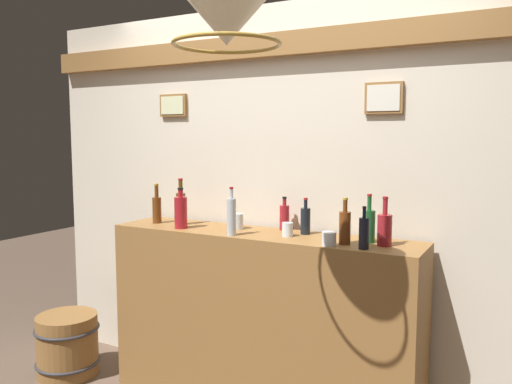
% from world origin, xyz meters
% --- Properties ---
extents(panelled_rear_partition, '(3.67, 0.15, 2.47)m').
position_xyz_m(panelled_rear_partition, '(-0.00, 1.10, 1.30)').
color(panelled_rear_partition, beige).
rests_on(panelled_rear_partition, ground).
extents(bar_shelf_unit, '(1.92, 0.41, 1.08)m').
position_xyz_m(bar_shelf_unit, '(0.00, 0.82, 0.54)').
color(bar_shelf_unit, olive).
rests_on(bar_shelf_unit, ground).
extents(liquor_bottle_gin, '(0.06, 0.06, 0.21)m').
position_xyz_m(liquor_bottle_gin, '(0.25, 0.91, 1.16)').
color(liquor_bottle_gin, black).
rests_on(liquor_bottle_gin, bar_shelf_unit).
extents(liquor_bottle_rum, '(0.05, 0.05, 0.28)m').
position_xyz_m(liquor_bottle_rum, '(-0.11, 0.67, 1.19)').
color(liquor_bottle_rum, '#B4BCC3').
rests_on(liquor_bottle_rum, bar_shelf_unit).
extents(liquor_bottle_scotch, '(0.08, 0.08, 0.26)m').
position_xyz_m(liquor_bottle_scotch, '(-0.51, 0.72, 1.18)').
color(liquor_bottle_scotch, maroon).
rests_on(liquor_bottle_scotch, bar_shelf_unit).
extents(liquor_bottle_amaro, '(0.08, 0.08, 0.26)m').
position_xyz_m(liquor_bottle_amaro, '(0.75, 0.81, 1.17)').
color(liquor_bottle_amaro, maroon).
rests_on(liquor_bottle_amaro, bar_shelf_unit).
extents(liquor_bottle_brandy, '(0.06, 0.06, 0.25)m').
position_xyz_m(liquor_bottle_brandy, '(0.55, 0.74, 1.17)').
color(liquor_bottle_brandy, brown).
rests_on(liquor_bottle_brandy, bar_shelf_unit).
extents(liquor_bottle_whiskey, '(0.06, 0.06, 0.26)m').
position_xyz_m(liquor_bottle_whiskey, '(-0.77, 0.80, 1.18)').
color(liquor_bottle_whiskey, brown).
rests_on(liquor_bottle_whiskey, bar_shelf_unit).
extents(liquor_bottle_vodka, '(0.06, 0.06, 0.21)m').
position_xyz_m(liquor_bottle_vodka, '(0.08, 0.97, 1.16)').
color(liquor_bottle_vodka, maroon).
rests_on(liquor_bottle_vodka, bar_shelf_unit).
extents(liquor_bottle_sherry, '(0.07, 0.07, 0.27)m').
position_xyz_m(liquor_bottle_sherry, '(0.65, 0.85, 1.17)').
color(liquor_bottle_sherry, '#1B5826').
rests_on(liquor_bottle_sherry, bar_shelf_unit).
extents(liquor_bottle_bourbon, '(0.06, 0.06, 0.30)m').
position_xyz_m(liquor_bottle_bourbon, '(-0.59, 0.83, 1.19)').
color(liquor_bottle_bourbon, '#593812').
rests_on(liquor_bottle_bourbon, bar_shelf_unit).
extents(liquor_bottle_vermouth, '(0.05, 0.05, 0.22)m').
position_xyz_m(liquor_bottle_vermouth, '(0.67, 0.68, 1.16)').
color(liquor_bottle_vermouth, black).
rests_on(liquor_bottle_vermouth, bar_shelf_unit).
extents(glass_tumbler_rocks, '(0.06, 0.06, 0.08)m').
position_xyz_m(glass_tumbler_rocks, '(0.19, 0.80, 1.12)').
color(glass_tumbler_rocks, silver).
rests_on(glass_tumbler_rocks, bar_shelf_unit).
extents(glass_tumbler_highball, '(0.08, 0.08, 0.07)m').
position_xyz_m(glass_tumbler_highball, '(0.49, 0.67, 1.11)').
color(glass_tumbler_highball, silver).
rests_on(glass_tumbler_highball, bar_shelf_unit).
extents(glass_tumbler_shot, '(0.08, 0.08, 0.10)m').
position_xyz_m(glass_tumbler_shot, '(-0.19, 0.86, 1.13)').
color(glass_tumbler_shot, silver).
rests_on(glass_tumbler_shot, bar_shelf_unit).
extents(pendant_lamp, '(0.43, 0.43, 0.68)m').
position_xyz_m(pendant_lamp, '(0.35, -0.12, 2.11)').
color(pendant_lamp, '#EFE5C6').
extents(wooden_barrel, '(0.44, 0.44, 0.42)m').
position_xyz_m(wooden_barrel, '(-1.37, 0.54, 0.21)').
color(wooden_barrel, olive).
rests_on(wooden_barrel, ground).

